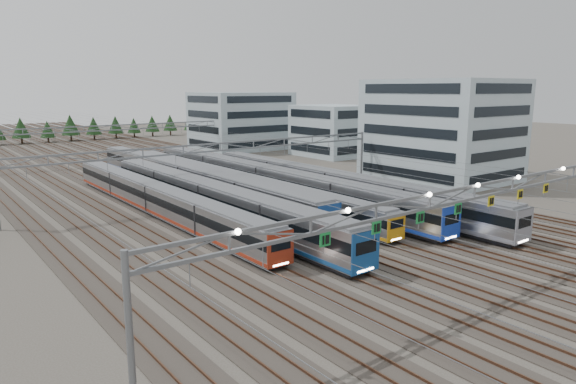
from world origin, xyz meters
TOP-DOWN VIEW (x-y plane):
  - ground at (0.00, 0.00)m, footprint 400.00×400.00m
  - track_bed at (0.00, 100.00)m, footprint 54.00×260.00m
  - train_a at (-11.25, 36.39)m, footprint 2.76×51.92m
  - train_b at (-6.75, 30.90)m, footprint 3.14×51.83m
  - train_c at (-2.25, 45.94)m, footprint 3.07×63.22m
  - train_d at (2.25, 40.92)m, footprint 2.56×62.72m
  - train_e at (6.75, 38.92)m, footprint 3.06×64.89m
  - train_f at (11.25, 28.86)m, footprint 3.08×54.78m
  - gantry_near at (-0.05, -0.12)m, footprint 56.36×0.61m
  - gantry_mid at (0.00, 40.00)m, footprint 56.36×0.36m
  - gantry_far at (0.00, 85.00)m, footprint 56.36×0.36m
  - depot_bldg_south at (38.19, 31.33)m, footprint 18.00×22.00m
  - depot_bldg_mid at (44.66, 65.81)m, footprint 14.00×16.00m
  - depot_bldg_north at (35.12, 90.42)m, footprint 22.00×18.00m
  - treeline at (5.40, 137.58)m, footprint 106.40×5.60m

SIDE VIEW (x-z plane):
  - ground at x=0.00m, z-range 0.00..0.00m
  - track_bed at x=0.00m, z-range -1.22..4.20m
  - train_d at x=2.25m, z-range 0.25..3.58m
  - train_a at x=-11.25m, z-range 0.25..3.84m
  - train_e at x=6.75m, z-range 0.25..4.25m
  - train_c at x=-2.25m, z-range 0.25..4.25m
  - train_f at x=11.25m, z-range 0.25..4.26m
  - train_b at x=-6.75m, z-range 0.25..4.35m
  - treeline at x=5.40m, z-range 0.72..7.74m
  - depot_bldg_mid at x=44.66m, z-range 0.00..11.56m
  - gantry_mid at x=0.00m, z-range 2.39..10.39m
  - gantry_far at x=0.00m, z-range 2.39..10.39m
  - gantry_near at x=-0.05m, z-range 3.05..11.13m
  - depot_bldg_north at x=35.12m, z-range 0.00..14.37m
  - depot_bldg_south at x=38.19m, z-range 0.00..16.82m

